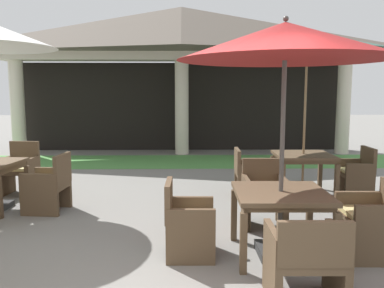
{
  "coord_description": "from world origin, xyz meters",
  "views": [
    {
      "loc": [
        0.08,
        -2.38,
        1.81
      ],
      "look_at": [
        0.19,
        3.46,
        1.05
      ],
      "focal_mm": 37.35,
      "sensor_mm": 36.0,
      "label": 1
    }
  ],
  "objects_px": {
    "patio_umbrella_mid_left": "(307,44)",
    "patio_chair_far_back_north": "(20,171)",
    "patio_table_mid_left": "(303,159)",
    "patio_chair_mid_left_west": "(249,174)",
    "patio_chair_near_foreground_west": "(187,222)",
    "patio_umbrella_near_foreground": "(285,44)",
    "patio_chair_far_back_east": "(49,186)",
    "patio_chair_near_foreground_south": "(306,259)",
    "patio_chair_near_foreground_east": "(373,220)",
    "patio_table_near_foreground": "(281,199)",
    "patio_chair_near_foreground_north": "(264,196)",
    "patio_chair_mid_left_east": "(356,173)"
  },
  "relations": [
    {
      "from": "patio_table_near_foreground",
      "to": "patio_chair_near_foreground_east",
      "type": "height_order",
      "value": "patio_chair_near_foreground_east"
    },
    {
      "from": "patio_umbrella_mid_left",
      "to": "patio_chair_mid_left_west",
      "type": "height_order",
      "value": "patio_umbrella_mid_left"
    },
    {
      "from": "patio_table_near_foreground",
      "to": "patio_table_mid_left",
      "type": "relative_size",
      "value": 1.03
    },
    {
      "from": "patio_chair_near_foreground_south",
      "to": "patio_table_mid_left",
      "type": "relative_size",
      "value": 0.81
    },
    {
      "from": "patio_chair_near_foreground_south",
      "to": "patio_table_mid_left",
      "type": "bearing_deg",
      "value": 75.13
    },
    {
      "from": "patio_chair_near_foreground_south",
      "to": "patio_chair_near_foreground_east",
      "type": "xyz_separation_m",
      "value": [
        1.05,
        1.0,
        0.01
      ]
    },
    {
      "from": "patio_chair_near_foreground_north",
      "to": "patio_chair_near_foreground_west",
      "type": "relative_size",
      "value": 1.06
    },
    {
      "from": "patio_table_near_foreground",
      "to": "patio_table_mid_left",
      "type": "bearing_deg",
      "value": 68.58
    },
    {
      "from": "patio_chair_near_foreground_east",
      "to": "patio_table_mid_left",
      "type": "relative_size",
      "value": 0.84
    },
    {
      "from": "patio_chair_near_foreground_east",
      "to": "patio_umbrella_mid_left",
      "type": "distance_m",
      "value": 3.44
    },
    {
      "from": "patio_chair_near_foreground_south",
      "to": "patio_chair_mid_left_west",
      "type": "distance_m",
      "value": 3.67
    },
    {
      "from": "patio_umbrella_near_foreground",
      "to": "patio_chair_mid_left_east",
      "type": "height_order",
      "value": "patio_umbrella_near_foreground"
    },
    {
      "from": "patio_chair_near_foreground_east",
      "to": "patio_table_mid_left",
      "type": "bearing_deg",
      "value": 1.14
    },
    {
      "from": "patio_table_near_foreground",
      "to": "patio_chair_near_foreground_south",
      "type": "xyz_separation_m",
      "value": [
        -0.02,
        -1.03,
        -0.25
      ]
    },
    {
      "from": "patio_chair_mid_left_east",
      "to": "patio_chair_far_back_north",
      "type": "height_order",
      "value": "patio_chair_far_back_north"
    },
    {
      "from": "patio_umbrella_mid_left",
      "to": "patio_chair_far_back_north",
      "type": "distance_m",
      "value": 5.47
    },
    {
      "from": "patio_chair_near_foreground_east",
      "to": "patio_umbrella_mid_left",
      "type": "height_order",
      "value": "patio_umbrella_mid_left"
    },
    {
      "from": "patio_umbrella_mid_left",
      "to": "patio_chair_far_back_north",
      "type": "height_order",
      "value": "patio_umbrella_mid_left"
    },
    {
      "from": "patio_chair_near_foreground_west",
      "to": "patio_umbrella_mid_left",
      "type": "relative_size",
      "value": 0.29
    },
    {
      "from": "patio_chair_far_back_east",
      "to": "patio_umbrella_mid_left",
      "type": "bearing_deg",
      "value": -71.74
    },
    {
      "from": "patio_table_mid_left",
      "to": "patio_chair_far_back_north",
      "type": "bearing_deg",
      "value": 178.05
    },
    {
      "from": "patio_umbrella_mid_left",
      "to": "patio_chair_near_foreground_west",
      "type": "bearing_deg",
      "value": -128.34
    },
    {
      "from": "patio_chair_near_foreground_west",
      "to": "patio_chair_far_back_east",
      "type": "height_order",
      "value": "patio_chair_far_back_east"
    },
    {
      "from": "patio_umbrella_near_foreground",
      "to": "patio_chair_near_foreground_north",
      "type": "bearing_deg",
      "value": 88.82
    },
    {
      "from": "patio_chair_near_foreground_east",
      "to": "patio_chair_near_foreground_south",
      "type": "bearing_deg",
      "value": 135.0
    },
    {
      "from": "patio_umbrella_near_foreground",
      "to": "patio_table_mid_left",
      "type": "height_order",
      "value": "patio_umbrella_near_foreground"
    },
    {
      "from": "patio_table_near_foreground",
      "to": "patio_chair_near_foreground_south",
      "type": "bearing_deg",
      "value": -91.18
    },
    {
      "from": "patio_chair_far_back_east",
      "to": "patio_chair_near_foreground_south",
      "type": "bearing_deg",
      "value": -125.43
    },
    {
      "from": "patio_chair_near_foreground_south",
      "to": "patio_chair_near_foreground_west",
      "type": "bearing_deg",
      "value": 135.05
    },
    {
      "from": "patio_umbrella_near_foreground",
      "to": "patio_chair_far_back_north",
      "type": "xyz_separation_m",
      "value": [
        -3.98,
        2.79,
        -1.89
      ]
    },
    {
      "from": "patio_chair_mid_left_east",
      "to": "patio_chair_near_foreground_south",
      "type": "bearing_deg",
      "value": 152.6
    },
    {
      "from": "patio_chair_near_foreground_east",
      "to": "patio_umbrella_mid_left",
      "type": "bearing_deg",
      "value": 1.14
    },
    {
      "from": "patio_chair_near_foreground_north",
      "to": "patio_umbrella_mid_left",
      "type": "bearing_deg",
      "value": -121.12
    },
    {
      "from": "patio_umbrella_near_foreground",
      "to": "patio_chair_far_back_east",
      "type": "xyz_separation_m",
      "value": [
        -3.12,
        1.73,
        -1.92
      ]
    },
    {
      "from": "patio_chair_near_foreground_south",
      "to": "patio_chair_far_back_north",
      "type": "height_order",
      "value": "patio_chair_far_back_north"
    },
    {
      "from": "patio_table_mid_left",
      "to": "patio_chair_mid_left_west",
      "type": "bearing_deg",
      "value": 178.54
    },
    {
      "from": "patio_umbrella_near_foreground",
      "to": "patio_chair_near_foreground_east",
      "type": "relative_size",
      "value": 3.13
    },
    {
      "from": "patio_umbrella_near_foreground",
      "to": "patio_chair_mid_left_west",
      "type": "xyz_separation_m",
      "value": [
        0.08,
        2.64,
        -1.93
      ]
    },
    {
      "from": "patio_chair_near_foreground_south",
      "to": "patio_chair_far_back_east",
      "type": "xyz_separation_m",
      "value": [
        -3.1,
        2.75,
        0.0
      ]
    },
    {
      "from": "patio_umbrella_mid_left",
      "to": "patio_chair_mid_left_east",
      "type": "bearing_deg",
      "value": -1.46
    },
    {
      "from": "patio_chair_near_foreground_west",
      "to": "patio_chair_far_back_north",
      "type": "bearing_deg",
      "value": -131.92
    },
    {
      "from": "patio_chair_near_foreground_east",
      "to": "patio_chair_mid_left_west",
      "type": "height_order",
      "value": "patio_chair_near_foreground_east"
    },
    {
      "from": "patio_umbrella_near_foreground",
      "to": "patio_chair_near_foreground_south",
      "type": "bearing_deg",
      "value": -91.18
    },
    {
      "from": "patio_chair_near_foreground_east",
      "to": "patio_table_near_foreground",
      "type": "bearing_deg",
      "value": 90.0
    },
    {
      "from": "patio_chair_mid_left_west",
      "to": "patio_chair_near_foreground_south",
      "type": "bearing_deg",
      "value": -0.14
    },
    {
      "from": "patio_table_near_foreground",
      "to": "patio_table_mid_left",
      "type": "height_order",
      "value": "patio_table_mid_left"
    },
    {
      "from": "patio_table_near_foreground",
      "to": "patio_umbrella_near_foreground",
      "type": "distance_m",
      "value": 1.67
    },
    {
      "from": "patio_umbrella_mid_left",
      "to": "patio_chair_far_back_east",
      "type": "bearing_deg",
      "value": -167.87
    },
    {
      "from": "patio_chair_mid_left_east",
      "to": "patio_umbrella_mid_left",
      "type": "bearing_deg",
      "value": 90.0
    },
    {
      "from": "patio_chair_near_foreground_north",
      "to": "patio_umbrella_mid_left",
      "type": "height_order",
      "value": "patio_umbrella_mid_left"
    }
  ]
}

